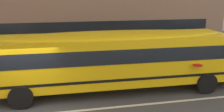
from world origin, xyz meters
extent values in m
cube|color=gray|center=(0.00, 7.57, 0.01)|extent=(120.00, 3.00, 0.01)
cube|color=yellow|center=(3.83, 1.84, 1.57)|extent=(10.85, 2.61, 2.16)
cube|color=black|center=(3.83, 1.84, 1.96)|extent=(10.20, 2.64, 0.63)
cube|color=black|center=(3.83, 1.84, 0.93)|extent=(10.87, 2.64, 0.12)
ellipsoid|color=yellow|center=(3.83, 1.84, 2.65)|extent=(10.41, 2.41, 0.35)
cylinder|color=red|center=(7.27, 0.38, 1.46)|extent=(0.44, 0.44, 0.03)
cylinder|color=black|center=(7.96, 3.01, 0.49)|extent=(0.99, 0.29, 0.98)
cylinder|color=black|center=(7.92, 0.55, 0.49)|extent=(0.99, 0.29, 0.98)
cylinder|color=black|center=(-0.26, 3.12, 0.49)|extent=(0.99, 0.29, 0.98)
cylinder|color=black|center=(-0.30, 0.67, 0.49)|extent=(0.99, 0.29, 0.98)
cylinder|color=black|center=(12.33, 5.64, 0.30)|extent=(0.61, 0.20, 0.60)
cube|color=black|center=(4.51, 9.05, 1.92)|extent=(17.24, 0.04, 1.10)
camera|label=1|loc=(1.59, -8.57, 4.58)|focal=37.59mm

